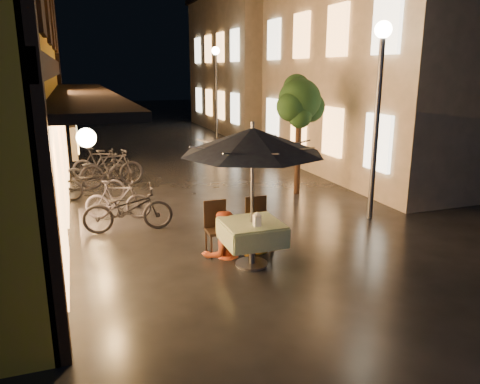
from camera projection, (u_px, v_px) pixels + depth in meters
name	position (u px, v px, depth m)	size (l,w,h in m)	color
ground	(286.00, 272.00, 7.78)	(90.00, 90.00, 0.00)	black
east_building_near	(413.00, 65.00, 15.26)	(7.30, 9.30, 6.80)	#BAA68F
east_building_far	(273.00, 62.00, 25.68)	(7.30, 10.30, 7.30)	#BAA68F
street_tree	(300.00, 103.00, 12.06)	(1.43, 1.20, 3.15)	black
streetlamp_near	(379.00, 86.00, 9.83)	(0.36, 0.36, 4.23)	#59595E
streetlamp_far	(216.00, 77.00, 20.77)	(0.36, 0.36, 4.23)	#59595E
cafe_table	(252.00, 233.00, 7.91)	(0.99, 0.99, 0.78)	#59595E
patio_umbrella	(252.00, 141.00, 7.51)	(2.38, 2.38, 2.46)	#59595E
cafe_chair_left	(217.00, 225.00, 8.46)	(0.42, 0.42, 0.97)	black
cafe_chair_right	(258.00, 220.00, 8.72)	(0.42, 0.42, 0.97)	black
table_lantern	(257.00, 218.00, 7.61)	(0.16, 0.16, 0.25)	white
person_orange	(222.00, 212.00, 8.27)	(0.79, 0.62, 1.63)	#D25429
person_yellow	(259.00, 215.00, 8.48)	(0.90, 0.52, 1.39)	yellow
bicycle_0	(128.00, 209.00, 9.62)	(0.64, 1.83, 0.96)	black
bicycle_1	(118.00, 200.00, 10.44)	(0.42, 1.47, 0.88)	#222228
bicycle_2	(93.00, 184.00, 11.93)	(0.56, 1.61, 0.85)	black
bicycle_3	(112.00, 168.00, 13.27)	(0.51, 1.81, 1.09)	black
bicycle_4	(97.00, 171.00, 13.14)	(0.66, 1.89, 1.00)	black
bicycle_5	(100.00, 164.00, 14.05)	(0.47, 1.67, 1.00)	black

